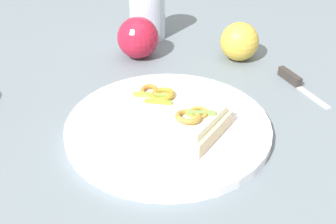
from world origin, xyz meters
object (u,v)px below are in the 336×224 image
at_px(plate, 168,127).
at_px(drinking_glass, 147,10).
at_px(sandwich, 168,113).
at_px(apple_0, 138,38).
at_px(apple_1, 239,42).
at_px(knife, 295,81).

xyz_separation_m(plate, drinking_glass, (0.31, 0.16, 0.05)).
bearing_deg(plate, drinking_glass, 27.49).
xyz_separation_m(sandwich, drinking_glass, (0.31, 0.16, 0.03)).
bearing_deg(apple_0, apple_1, -72.55).
distance_m(apple_0, drinking_glass, 0.10).
bearing_deg(sandwich, plate, -11.80).
bearing_deg(apple_0, knife, -91.01).
relative_size(drinking_glass, knife, 1.22).
distance_m(apple_0, apple_1, 0.20).
bearing_deg(sandwich, knife, -115.01).
xyz_separation_m(drinking_glass, knife, (-0.10, -0.33, -0.05)).
relative_size(apple_1, knife, 0.74).
distance_m(sandwich, knife, 0.27).
distance_m(plate, apple_1, 0.28).
bearing_deg(knife, drinking_glass, -152.56).
bearing_deg(plate, sandwich, -114.28).
bearing_deg(apple_1, sandwich, 170.82).
height_order(apple_1, drinking_glass, drinking_glass).
height_order(plate, drinking_glass, drinking_glass).
relative_size(plate, apple_0, 3.81).
relative_size(plate, drinking_glass, 2.52).
distance_m(sandwich, apple_1, 0.28).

